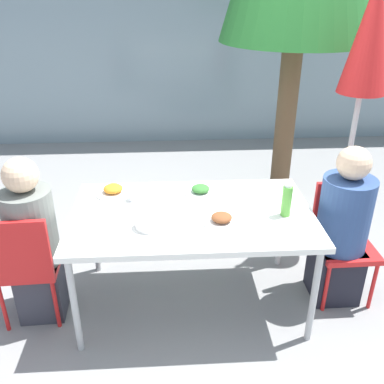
% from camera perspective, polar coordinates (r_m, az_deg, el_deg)
% --- Properties ---
extents(ground_plane, '(24.00, 24.00, 0.00)m').
position_cam_1_polar(ground_plane, '(3.29, 0.00, -14.23)').
color(ground_plane, gray).
extents(building_facade, '(10.00, 0.20, 3.00)m').
position_cam_1_polar(building_facade, '(6.12, -2.17, 20.55)').
color(building_facade, gray).
rests_on(building_facade, ground).
extents(dining_table, '(1.61, 0.96, 0.76)m').
position_cam_1_polar(dining_table, '(2.88, 0.00, -3.58)').
color(dining_table, white).
rests_on(dining_table, ground).
extents(chair_left, '(0.42, 0.42, 0.85)m').
position_cam_1_polar(chair_left, '(3.04, -21.35, -8.56)').
color(chair_left, red).
rests_on(chair_left, ground).
extents(person_left, '(0.33, 0.33, 1.19)m').
position_cam_1_polar(person_left, '(3.05, -20.31, -6.62)').
color(person_left, '#383842').
rests_on(person_left, ground).
extents(chair_right, '(0.40, 0.40, 0.85)m').
position_cam_1_polar(chair_right, '(3.31, 19.44, -5.10)').
color(chair_right, red).
rests_on(chair_right, ground).
extents(person_right, '(0.36, 0.36, 1.19)m').
position_cam_1_polar(person_right, '(3.20, 19.31, -4.92)').
color(person_right, black).
rests_on(person_right, ground).
extents(closed_umbrella, '(0.37, 0.37, 2.25)m').
position_cam_1_polar(closed_umbrella, '(3.57, 22.44, 17.43)').
color(closed_umbrella, '#333333').
rests_on(closed_umbrella, ground).
extents(plate_0, '(0.24, 0.24, 0.07)m').
position_cam_1_polar(plate_0, '(2.73, 3.96, -3.68)').
color(plate_0, white).
rests_on(plate_0, dining_table).
extents(plate_1, '(0.25, 0.25, 0.07)m').
position_cam_1_polar(plate_1, '(3.13, -10.47, 0.19)').
color(plate_1, white).
rests_on(plate_1, dining_table).
extents(plate_2, '(0.23, 0.23, 0.07)m').
position_cam_1_polar(plate_2, '(3.08, 1.14, 0.19)').
color(plate_2, white).
rests_on(plate_2, dining_table).
extents(bottle, '(0.07, 0.07, 0.23)m').
position_cam_1_polar(bottle, '(2.83, 12.51, -1.12)').
color(bottle, '#51A338').
rests_on(bottle, dining_table).
extents(drinking_cup, '(0.07, 0.07, 0.09)m').
position_cam_1_polar(drinking_cup, '(3.01, -7.81, -0.28)').
color(drinking_cup, white).
rests_on(drinking_cup, dining_table).
extents(salad_bowl, '(0.17, 0.17, 0.06)m').
position_cam_1_polar(salad_bowl, '(2.69, -5.78, -4.16)').
color(salad_bowl, white).
rests_on(salad_bowl, dining_table).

